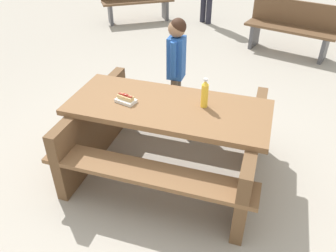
{
  "coord_description": "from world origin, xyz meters",
  "views": [
    {
      "loc": [
        -1.39,
        2.21,
        2.31
      ],
      "look_at": [
        0.0,
        0.0,
        0.52
      ],
      "focal_mm": 36.49,
      "sensor_mm": 36.0,
      "label": 1
    }
  ],
  "objects_px": {
    "soda_bottle": "(205,94)",
    "park_bench_near": "(292,27)",
    "picnic_table": "(168,133)",
    "child_in_coat": "(177,58)",
    "hotdog_tray": "(126,99)"
  },
  "relations": [
    {
      "from": "picnic_table",
      "to": "child_in_coat",
      "type": "xyz_separation_m",
      "value": [
        0.42,
        -0.85,
        0.35
      ]
    },
    {
      "from": "hotdog_tray",
      "to": "park_bench_near",
      "type": "bearing_deg",
      "value": -96.96
    },
    {
      "from": "child_in_coat",
      "to": "park_bench_near",
      "type": "relative_size",
      "value": 0.82
    },
    {
      "from": "hotdog_tray",
      "to": "park_bench_near",
      "type": "relative_size",
      "value": 0.12
    },
    {
      "from": "soda_bottle",
      "to": "hotdog_tray",
      "type": "height_order",
      "value": "soda_bottle"
    },
    {
      "from": "soda_bottle",
      "to": "child_in_coat",
      "type": "xyz_separation_m",
      "value": [
        0.7,
        -0.7,
        -0.08
      ]
    },
    {
      "from": "hotdog_tray",
      "to": "child_in_coat",
      "type": "height_order",
      "value": "child_in_coat"
    },
    {
      "from": "picnic_table",
      "to": "park_bench_near",
      "type": "distance_m",
      "value": 3.72
    },
    {
      "from": "soda_bottle",
      "to": "child_in_coat",
      "type": "bearing_deg",
      "value": -44.88
    },
    {
      "from": "soda_bottle",
      "to": "park_bench_near",
      "type": "distance_m",
      "value": 3.6
    },
    {
      "from": "hotdog_tray",
      "to": "picnic_table",
      "type": "bearing_deg",
      "value": -155.61
    },
    {
      "from": "soda_bottle",
      "to": "park_bench_near",
      "type": "height_order",
      "value": "soda_bottle"
    },
    {
      "from": "park_bench_near",
      "to": "soda_bottle",
      "type": "bearing_deg",
      "value": 92.47
    },
    {
      "from": "hotdog_tray",
      "to": "child_in_coat",
      "type": "distance_m",
      "value": 1.01
    },
    {
      "from": "picnic_table",
      "to": "hotdog_tray",
      "type": "xyz_separation_m",
      "value": [
        0.35,
        0.16,
        0.34
      ]
    }
  ]
}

